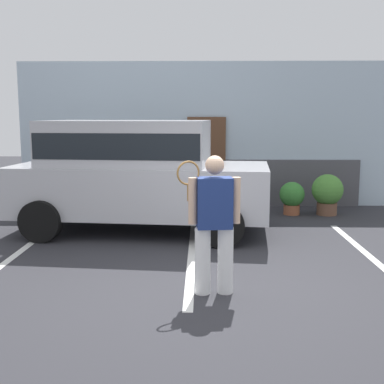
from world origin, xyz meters
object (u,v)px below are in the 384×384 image
parked_suv (136,170)px  potted_plant_secondary (327,192)px  tennis_player_man (214,222)px  potted_plant_by_porch (292,196)px

parked_suv → potted_plant_secondary: bearing=28.3°
tennis_player_man → potted_plant_by_porch: tennis_player_man is taller
parked_suv → tennis_player_man: parked_suv is taller
parked_suv → potted_plant_by_porch: size_ratio=6.66×
parked_suv → potted_plant_secondary: size_ratio=5.38×
potted_plant_by_porch → potted_plant_secondary: (0.76, -0.01, 0.09)m
tennis_player_man → potted_plant_secondary: size_ratio=1.90×
potted_plant_secondary → tennis_player_man: bearing=-117.7°
parked_suv → tennis_player_man: size_ratio=2.83×
parked_suv → potted_plant_secondary: (3.93, 1.65, -0.65)m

